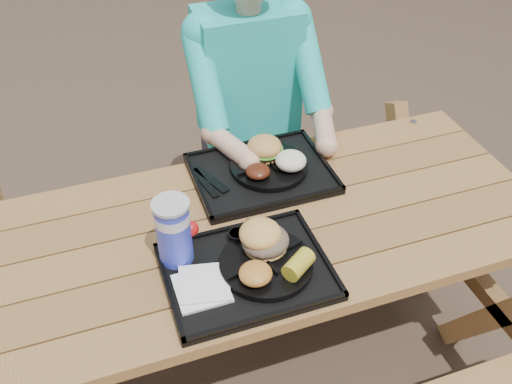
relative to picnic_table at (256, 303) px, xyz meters
name	(u,v)px	position (x,y,z in m)	size (l,w,h in m)	color
ground	(256,364)	(0.00, 0.00, -0.38)	(60.00, 60.00, 0.00)	#999999
picnic_table	(256,303)	(0.00, 0.00, 0.00)	(1.80, 1.49, 0.75)	#999999
tray_near	(247,272)	(-0.09, -0.18, 0.39)	(0.45, 0.35, 0.02)	black
tray_far	(262,174)	(0.09, 0.21, 0.39)	(0.45, 0.35, 0.02)	black
plate_near	(266,264)	(-0.04, -0.19, 0.41)	(0.26, 0.26, 0.02)	black
plate_far	(269,166)	(0.12, 0.22, 0.41)	(0.26, 0.26, 0.02)	black
napkin_stack	(202,288)	(-0.23, -0.21, 0.40)	(0.14, 0.14, 0.02)	white
soda_cup	(174,233)	(-0.26, -0.07, 0.49)	(0.10, 0.10, 0.19)	#1B2AD0
condiment_bbq	(237,237)	(-0.08, -0.07, 0.41)	(0.05, 0.05, 0.03)	black
condiment_mustard	(253,228)	(-0.03, -0.05, 0.41)	(0.05, 0.05, 0.03)	#F0AD1A
sandwich	(265,231)	(-0.02, -0.14, 0.48)	(0.13, 0.13, 0.13)	#F1B155
mac_cheese	(255,274)	(-0.08, -0.24, 0.44)	(0.09, 0.09, 0.04)	gold
corn_cob	(299,264)	(0.03, -0.25, 0.44)	(0.09, 0.09, 0.05)	gold
cutlery_far	(211,180)	(-0.08, 0.23, 0.40)	(0.03, 0.17, 0.01)	black
burger	(264,143)	(0.13, 0.27, 0.47)	(0.12, 0.12, 0.11)	#D99B4C
baked_beans	(258,171)	(0.07, 0.18, 0.43)	(0.08, 0.08, 0.04)	#512010
potato_salad	(291,161)	(0.18, 0.18, 0.44)	(0.10, 0.10, 0.06)	white
diner	(250,127)	(0.21, 0.67, 0.27)	(0.48, 0.84, 1.28)	#1CC7BE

